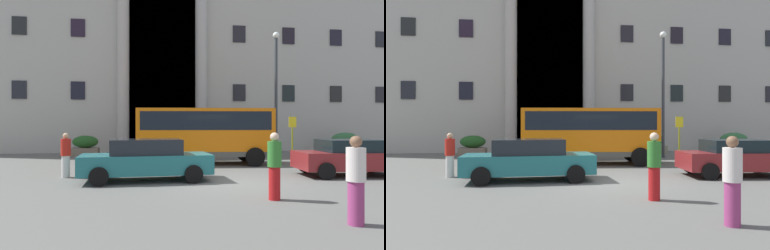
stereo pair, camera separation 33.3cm
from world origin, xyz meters
The scene contains 15 objects.
ground_plane centered at (0.00, 0.00, -0.06)m, with size 80.00×64.00×0.12m, color #595B57.
office_building_facade centered at (-0.01, 17.48, 9.97)m, with size 38.76×9.66×19.96m.
orange_minibus centered at (-0.05, 5.50, 1.66)m, with size 6.81×3.08×2.77m.
bus_stop_sign centered at (5.28, 6.91, 1.52)m, with size 0.44×0.08×2.44m.
hedge_planter_east centered at (10.98, 10.75, 0.69)m, with size 2.11×0.76×1.44m.
hedge_planter_entrance_left centered at (4.87, 10.33, 0.65)m, with size 1.82×0.98×1.36m.
hedge_planter_far_west centered at (-1.16, 10.30, 0.78)m, with size 2.08×0.75×1.61m.
hedge_planter_west centered at (-6.77, 10.35, 0.63)m, with size 1.64×0.95×1.31m.
parked_estate_mid centered at (-2.96, 0.79, 0.75)m, with size 4.60×2.10×1.46m.
parked_sedan_far centered at (4.87, 0.88, 0.72)m, with size 4.21×2.19×1.40m.
scooter_by_planter centered at (5.27, 3.09, 0.46)m, with size 2.01×0.73×0.89m.
pedestrian_man_crossing centered at (1.13, -4.97, 0.88)m, with size 0.36×0.36×1.74m.
pedestrian_child_trailing centered at (-5.94, 1.88, 0.84)m, with size 0.36×0.36×1.66m.
pedestrian_woman_with_bag centered at (0.38, -2.68, 0.89)m, with size 0.36×0.36×1.76m.
lamppost_plaza_centre centered at (4.84, 8.22, 4.44)m, with size 0.40×0.40×7.63m.
Camera 2 is at (-2.57, -10.95, 1.95)m, focal length 30.79 mm.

